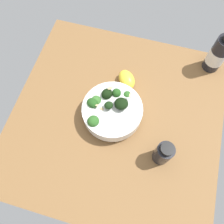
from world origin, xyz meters
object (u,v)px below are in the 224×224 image
at_px(lemon_wedge, 127,80).
at_px(bottle_short, 218,54).
at_px(bowl_of_broccoli, 112,111).
at_px(bottle_tall, 163,153).

height_order(lemon_wedge, bottle_short, bottle_short).
distance_m(bowl_of_broccoli, bottle_short, 0.42).
height_order(bowl_of_broccoli, bottle_short, bottle_short).
xyz_separation_m(lemon_wedge, bottle_tall, (0.23, 0.17, 0.03)).
xyz_separation_m(lemon_wedge, bottle_short, (-0.15, 0.28, 0.05)).
distance_m(bowl_of_broccoli, lemon_wedge, 0.14).
bearing_deg(bowl_of_broccoli, lemon_wedge, 172.46).
height_order(bowl_of_broccoli, lemon_wedge, bowl_of_broccoli).
height_order(lemon_wedge, bottle_tall, bottle_tall).
bearing_deg(bottle_tall, lemon_wedge, -144.31).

